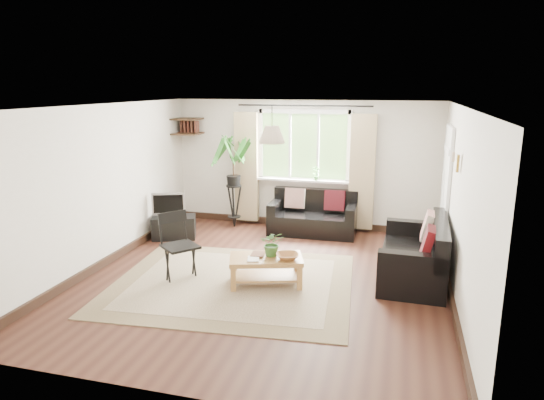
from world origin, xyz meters
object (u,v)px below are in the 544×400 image
(sofa_back, at_px, (313,214))
(palm_stand, at_px, (234,182))
(coffee_table, at_px, (266,271))
(tv_stand, at_px, (174,227))
(folding_chair, at_px, (180,248))
(sofa_right, at_px, (414,251))

(sofa_back, relative_size, palm_stand, 0.89)
(sofa_back, xyz_separation_m, coffee_table, (-0.19, -2.50, -0.17))
(sofa_back, xyz_separation_m, tv_stand, (-2.34, -0.92, -0.17))
(palm_stand, bearing_deg, coffee_table, -62.15)
(sofa_back, bearing_deg, folding_chair, -118.92)
(coffee_table, bearing_deg, palm_stand, 117.85)
(sofa_right, distance_m, palm_stand, 3.77)
(sofa_right, xyz_separation_m, folding_chair, (-3.14, -0.88, 0.06))
(palm_stand, height_order, folding_chair, palm_stand)
(tv_stand, bearing_deg, palm_stand, 30.09)
(coffee_table, xyz_separation_m, folding_chair, (-1.20, -0.12, 0.27))
(sofa_back, distance_m, tv_stand, 2.52)
(folding_chair, bearing_deg, sofa_right, -34.63)
(palm_stand, xyz_separation_m, folding_chair, (0.14, -2.67, -0.41))
(sofa_back, relative_size, coffee_table, 1.61)
(coffee_table, bearing_deg, folding_chair, -174.32)
(palm_stand, bearing_deg, sofa_back, -1.89)
(palm_stand, bearing_deg, folding_chair, -86.92)
(sofa_back, relative_size, tv_stand, 2.11)
(tv_stand, distance_m, palm_stand, 1.43)
(folding_chair, bearing_deg, tv_stand, 68.53)
(sofa_back, bearing_deg, tv_stand, -159.37)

